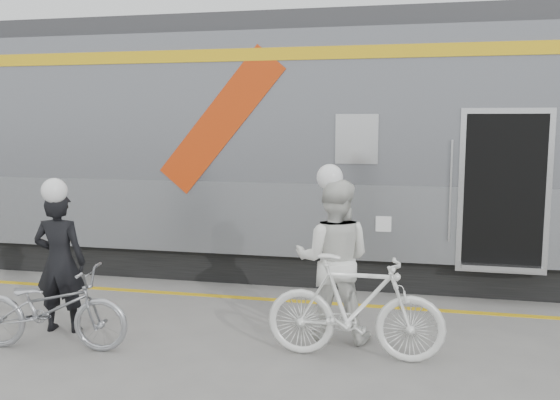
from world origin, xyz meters
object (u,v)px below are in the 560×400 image
(bicycle_left, at_px, (49,308))
(man, at_px, (60,262))
(woman, at_px, (334,260))
(bicycle_right, at_px, (355,307))

(bicycle_left, bearing_deg, man, 13.50)
(man, height_order, woman, woman)
(man, height_order, bicycle_right, man)
(bicycle_left, xyz_separation_m, bicycle_right, (3.30, 0.44, 0.10))
(man, bearing_deg, woman, -178.69)
(man, xyz_separation_m, woman, (3.20, 0.44, 0.08))
(man, distance_m, woman, 3.24)
(bicycle_left, distance_m, woman, 3.20)
(woman, distance_m, bicycle_right, 0.73)
(man, distance_m, bicycle_left, 0.70)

